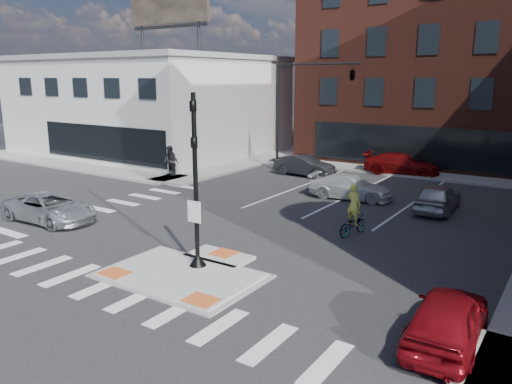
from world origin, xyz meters
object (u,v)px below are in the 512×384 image
Objects in this scene: silver_suv at (50,208)px; bg_car_red at (402,164)px; pedestrian_b at (173,163)px; pedestrian_a at (170,161)px; bg_car_dark at (304,166)px; cyclist at (353,218)px; red_sedan at (447,318)px; bg_car_silver at (438,197)px; white_pickup at (351,187)px.

bg_car_red is at bearing -28.25° from silver_suv.
silver_suv is 11.20m from pedestrian_b.
pedestrian_a is 0.30m from pedestrian_b.
bg_car_dark is 13.09m from cyclist.
red_sedan is 22.00m from bg_car_dark.
pedestrian_a is (-12.40, -9.72, 0.41)m from bg_car_red.
bg_car_red is 15.76m from pedestrian_a.
bg_car_dark is (4.54, 16.32, 0.03)m from silver_suv.
silver_suv is 2.42× the size of pedestrian_a.
pedestrian_b reaches higher than bg_car_silver.
silver_suv is 1.06× the size of white_pickup.
cyclist is at bearing -54.74° from red_sedan.
white_pickup is 8.50m from bg_car_red.
white_pickup is 1.08× the size of bg_car_dark.
pedestrian_a is 1.26× the size of pedestrian_b.
pedestrian_a reaches higher than silver_suv.
bg_car_red is at bearing 27.70° from pedestrian_b.
pedestrian_b reaches higher than bg_car_red.
pedestrian_b is (-15.00, 5.00, 0.18)m from cyclist.
pedestrian_a is at bearing -32.78° from red_sedan.
bg_car_silver is at bearing -95.76° from cyclist.
bg_car_silver is at bearing -77.83° from red_sedan.
cyclist is 15.81m from pedestrian_b.
silver_suv is at bearing 37.75° from bg_car_silver.
pedestrian_a is at bearing 89.26° from white_pickup.
pedestrian_b is at bearing -5.76° from cyclist.
bg_car_silver reaches higher than red_sedan.
white_pickup is (9.81, 11.92, -0.01)m from silver_suv.
cyclist is 1.13× the size of pedestrian_a.
cyclist is 1.42× the size of pedestrian_b.
pedestrian_a is at bearing -5.00° from cyclist.
bg_car_dark is 2.67× the size of pedestrian_b.
pedestrian_b is (-12.40, -9.50, 0.21)m from bg_car_red.
red_sedan reaches higher than bg_car_dark.
bg_car_dark is 6.75m from bg_car_red.
cyclist reaches higher than pedestrian_a.
pedestrian_a reaches higher than red_sedan.
cyclist is 15.75m from pedestrian_a.
pedestrian_b is (-17.00, -1.00, 0.22)m from bg_car_silver.
red_sedan is (18.00, -1.08, 0.04)m from silver_suv.
red_sedan is 1.84× the size of cyclist.
bg_car_silver is 2.66× the size of pedestrian_b.
cyclist reaches higher than bg_car_red.
pedestrian_a is (-7.04, -5.62, 0.45)m from bg_car_dark.
cyclist is at bearing -177.13° from bg_car_red.
pedestrian_a is (-12.31, -1.22, 0.48)m from white_pickup.
pedestrian_a reaches higher than bg_car_silver.
pedestrian_a reaches higher than white_pickup.
bg_car_silver is at bearing -158.88° from bg_car_red.
pedestrian_b is (-12.31, -1.00, 0.28)m from white_pickup.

